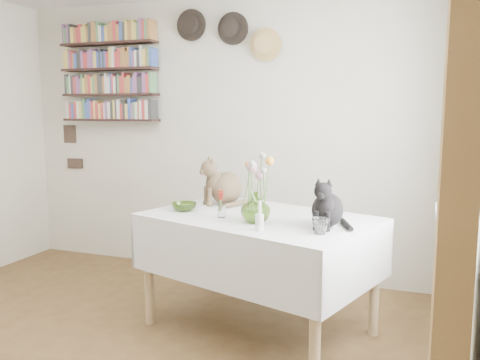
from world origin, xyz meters
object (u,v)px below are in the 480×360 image
at_px(flower_vase, 256,207).
at_px(tabby_cat, 226,179).
at_px(black_cat, 328,201).
at_px(bookshelf_unit, 109,73).
at_px(dining_table, 259,244).

bearing_deg(flower_vase, tabby_cat, 128.13).
bearing_deg(tabby_cat, black_cat, 18.02).
distance_m(tabby_cat, bookshelf_unit, 1.85).
bearing_deg(black_cat, dining_table, 168.98).
relative_size(black_cat, bookshelf_unit, 0.32).
xyz_separation_m(dining_table, black_cat, (0.48, -0.13, 0.35)).
height_order(dining_table, black_cat, black_cat).
bearing_deg(bookshelf_unit, black_cat, -26.34).
bearing_deg(black_cat, tabby_cat, 155.57).
bearing_deg(tabby_cat, flower_vase, -5.31).
distance_m(tabby_cat, flower_vase, 0.67).
xyz_separation_m(black_cat, flower_vase, (-0.44, -0.06, -0.06)).
height_order(tabby_cat, bookshelf_unit, bookshelf_unit).
bearing_deg(dining_table, flower_vase, -78.21).
relative_size(dining_table, black_cat, 5.40).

